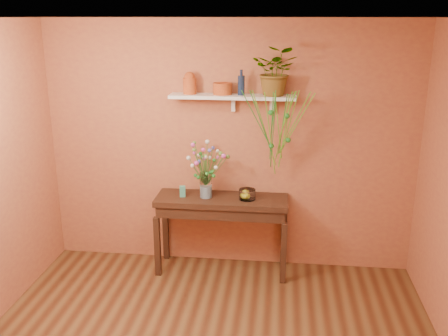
{
  "coord_description": "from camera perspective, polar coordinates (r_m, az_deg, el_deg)",
  "views": [
    {
      "loc": [
        0.56,
        -3.19,
        2.72
      ],
      "look_at": [
        0.0,
        1.55,
        1.25
      ],
      "focal_mm": 39.86,
      "sensor_mm": 36.0,
      "label": 1
    }
  ],
  "objects": [
    {
      "name": "room",
      "position": [
        3.51,
        -2.99,
        -5.83
      ],
      "size": [
        4.04,
        4.04,
        2.7
      ],
      "color": "brown",
      "rests_on": "ground"
    },
    {
      "name": "sideboard",
      "position": [
        5.36,
        -0.26,
        -4.65
      ],
      "size": [
        1.41,
        0.45,
        0.86
      ],
      "color": "#351F15",
      "rests_on": "ground"
    },
    {
      "name": "wall_shelf",
      "position": [
        5.15,
        1.1,
        8.14
      ],
      "size": [
        1.3,
        0.24,
        0.19
      ],
      "color": "white",
      "rests_on": "room"
    },
    {
      "name": "terracotta_jug",
      "position": [
        5.2,
        -3.95,
        9.66
      ],
      "size": [
        0.17,
        0.17,
        0.23
      ],
      "color": "#B9521E",
      "rests_on": "wall_shelf"
    },
    {
      "name": "terracotta_pot",
      "position": [
        5.16,
        -0.17,
        9.08
      ],
      "size": [
        0.2,
        0.2,
        0.12
      ],
      "primitive_type": "cylinder",
      "rotation": [
        0.0,
        0.0,
        0.05
      ],
      "color": "#B9521E",
      "rests_on": "wall_shelf"
    },
    {
      "name": "blue_bottle",
      "position": [
        5.12,
        1.99,
        9.51
      ],
      "size": [
        0.08,
        0.08,
        0.26
      ],
      "color": "#14213D",
      "rests_on": "wall_shelf"
    },
    {
      "name": "spider_plant",
      "position": [
        5.08,
        6.02,
        11.0
      ],
      "size": [
        0.52,
        0.47,
        0.5
      ],
      "primitive_type": "imported",
      "rotation": [
        0.0,
        0.0,
        -0.21
      ],
      "color": "#247425",
      "rests_on": "wall_shelf"
    },
    {
      "name": "plant_fronds",
      "position": [
        5.0,
        6.26,
        4.7
      ],
      "size": [
        0.71,
        0.51,
        0.9
      ],
      "color": "#247425",
      "rests_on": "wall_shelf"
    },
    {
      "name": "glass_vase",
      "position": [
        5.29,
        -2.09,
        -2.19
      ],
      "size": [
        0.13,
        0.13,
        0.27
      ],
      "color": "white",
      "rests_on": "sideboard"
    },
    {
      "name": "bouquet",
      "position": [
        5.19,
        -2.03,
        0.94
      ],
      "size": [
        0.47,
        0.4,
        0.48
      ],
      "color": "#386B28",
      "rests_on": "glass_vase"
    },
    {
      "name": "glass_bowl",
      "position": [
        5.26,
        2.67,
        -3.08
      ],
      "size": [
        0.18,
        0.18,
        0.11
      ],
      "color": "white",
      "rests_on": "sideboard"
    },
    {
      "name": "lemon",
      "position": [
        5.26,
        2.51,
        -3.14
      ],
      "size": [
        0.07,
        0.07,
        0.07
      ],
      "primitive_type": "sphere",
      "color": "#FFF825",
      "rests_on": "glass_bowl"
    },
    {
      "name": "carton",
      "position": [
        5.34,
        -4.78,
        -2.68
      ],
      "size": [
        0.07,
        0.05,
        0.12
      ],
      "primitive_type": "cube",
      "rotation": [
        0.0,
        0.0,
        0.16
      ],
      "color": "#2D6A82",
      "rests_on": "sideboard"
    }
  ]
}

